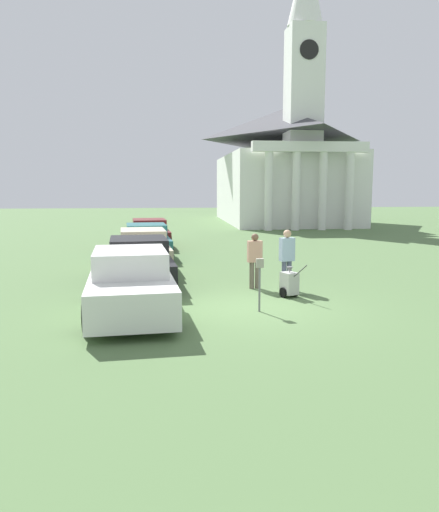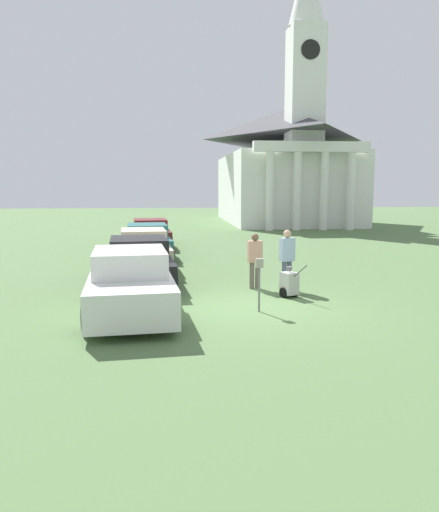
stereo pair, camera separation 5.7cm
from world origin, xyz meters
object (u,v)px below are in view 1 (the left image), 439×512
parking_meter (260,275)px  person_worker (255,257)px  person_supervisor (287,256)px  parked_car_maroon (149,233)px  equipment_cart (289,283)px  parked_car_cream (143,250)px  parked_car_black (139,262)px  parked_car_teal (146,241)px  church (283,162)px  parked_car_white (130,283)px

parking_meter → person_worker: person_worker is taller
person_supervisor → parked_car_maroon: bearing=-83.4°
parking_meter → equipment_cart: (1.12, 1.52, -0.53)m
parked_car_cream → person_supervisor: 6.17m
parked_car_cream → equipment_cart: (4.22, -5.29, -0.30)m
person_worker → parked_car_black: bearing=-22.1°
parked_car_maroon → person_supervisor: person_supervisor is taller
parked_car_cream → person_worker: (3.47, -4.04, 0.25)m
parked_car_teal → church: (10.77, 20.42, 4.38)m
parked_car_white → church: church is taller
parked_car_white → person_worker: (3.47, 2.48, 0.22)m
parked_car_maroon → equipment_cart: parked_car_maroon is taller
parked_car_cream → person_supervisor: size_ratio=2.86×
parked_car_cream → parking_meter: size_ratio=3.90×
parked_car_white → parked_car_cream: (-0.00, 6.52, -0.03)m
parked_car_cream → parked_car_black: bearing=-94.9°
parked_car_white → person_worker: size_ratio=3.25×
parked_car_black → parked_car_maroon: size_ratio=1.02×
parked_car_white → person_worker: person_worker is taller
parked_car_white → parked_car_teal: (-0.00, 9.69, -0.05)m
parked_car_black → church: 28.92m
parked_car_white → parked_car_teal: parked_car_white is taller
parked_car_teal → person_worker: person_worker is taller
parked_car_white → equipment_cart: bearing=11.3°
parked_car_white → parked_car_maroon: (-0.00, 13.48, -0.05)m
parked_car_maroon → parking_meter: bearing=-82.2°
parked_car_white → parked_car_black: (0.00, 3.63, -0.05)m
equipment_cart → person_worker: bearing=99.9°
person_worker → equipment_cart: 1.55m
parked_car_black → church: church is taller
parked_car_black → parked_car_maroon: parked_car_black is taller
parking_meter → person_supervisor: size_ratio=0.73×
parked_car_cream → person_worker: size_ratio=3.09×
parked_car_white → equipment_cart: 4.41m
equipment_cart → parked_car_cream: bearing=107.4°
parked_car_black → equipment_cart: parked_car_black is taller
parked_car_teal → equipment_cart: bearing=-68.4°
parked_car_white → church: (10.77, 30.11, 4.34)m
parked_car_teal → parked_car_maroon: (-0.00, 3.79, -0.00)m
parked_car_cream → church: church is taller
person_worker → equipment_cart: bearing=117.4°
parking_meter → equipment_cart: 1.96m
parked_car_teal → church: size_ratio=0.25×
parked_car_white → parked_car_black: parked_car_white is taller
parked_car_cream → church: bearing=60.5°
church → parked_car_white: bearing=-109.7°
equipment_cart → church: size_ratio=0.05×
parked_car_cream → equipment_cart: bearing=-56.3°
parking_meter → person_supervisor: bearing=62.7°
parking_meter → person_supervisor: 2.77m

